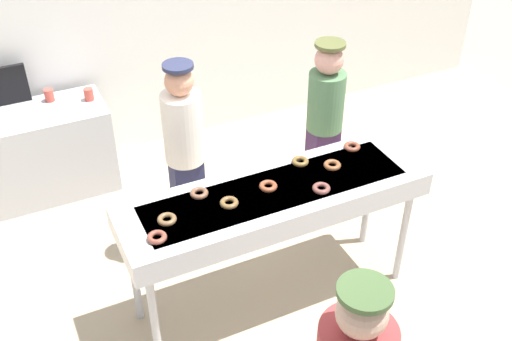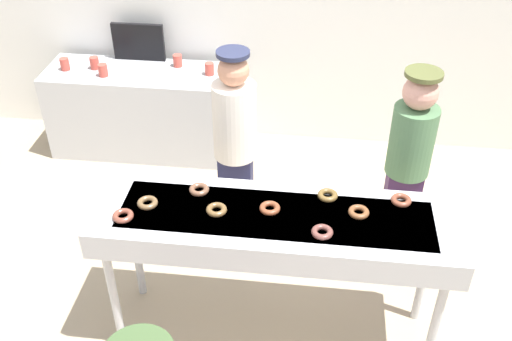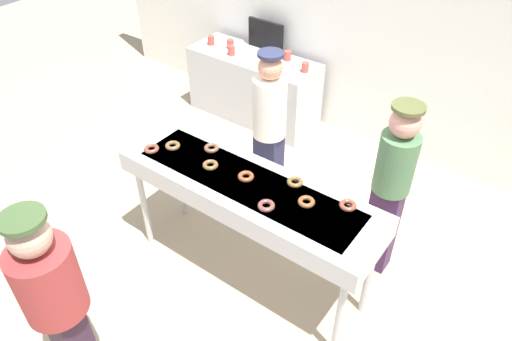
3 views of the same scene
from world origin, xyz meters
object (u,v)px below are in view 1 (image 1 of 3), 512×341
chocolate_donut_4 (157,237)px  chocolate_donut_8 (268,186)px  paper_cup_2 (89,94)px  worker_baker (185,154)px  fryer_conveyor (275,200)px  chocolate_donut_7 (300,161)px  chocolate_donut_3 (229,203)px  chocolate_donut_6 (332,165)px  chocolate_donut_0 (321,188)px  chocolate_donut_1 (199,193)px  worker_assistant (324,124)px  chocolate_donut_2 (352,147)px  prep_counter (19,158)px  chocolate_donut_5 (167,219)px  paper_cup_1 (49,95)px

chocolate_donut_4 → chocolate_donut_8: same height
paper_cup_2 → worker_baker: bearing=-71.9°
fryer_conveyor → chocolate_donut_7: (0.30, 0.20, 0.11)m
chocolate_donut_3 → chocolate_donut_6: 0.84m
chocolate_donut_0 → chocolate_donut_1: size_ratio=1.00×
chocolate_donut_0 → chocolate_donut_4: bearing=179.8°
chocolate_donut_8 → chocolate_donut_7: bearing=26.1°
paper_cup_2 → worker_assistant: bearing=-40.1°
chocolate_donut_8 → chocolate_donut_3: bearing=-170.6°
chocolate_donut_2 → chocolate_donut_3: size_ratio=1.00×
worker_baker → prep_counter: size_ratio=1.02×
chocolate_donut_7 → paper_cup_2: chocolate_donut_7 is taller
worker_assistant → chocolate_donut_2: bearing=72.7°
chocolate_donut_0 → chocolate_donut_8: bearing=150.8°
chocolate_donut_1 → chocolate_donut_2: (1.23, 0.04, 0.00)m
fryer_conveyor → chocolate_donut_0: bearing=-27.5°
chocolate_donut_0 → chocolate_donut_6: size_ratio=1.00×
worker_assistant → prep_counter: 2.78m
chocolate_donut_1 → chocolate_donut_2: bearing=1.9°
worker_baker → prep_counter: 1.84m
chocolate_donut_5 → paper_cup_2: chocolate_donut_5 is taller
chocolate_donut_6 → paper_cup_2: chocolate_donut_6 is taller
chocolate_donut_0 → prep_counter: size_ratio=0.07×
paper_cup_1 → chocolate_donut_1: bearing=-73.3°
fryer_conveyor → chocolate_donut_8: size_ratio=17.52×
chocolate_donut_4 → chocolate_donut_3: bearing=12.7°
chocolate_donut_2 → chocolate_donut_7: (-0.44, -0.00, 0.00)m
chocolate_donut_7 → paper_cup_2: bearing=119.4°
chocolate_donut_8 → paper_cup_2: (-0.76, 2.12, -0.16)m
worker_baker → chocolate_donut_8: bearing=115.1°
fryer_conveyor → chocolate_donut_2: bearing=15.1°
worker_baker → paper_cup_1: (-0.77, 1.48, -0.04)m
chocolate_donut_3 → worker_baker: worker_baker is taller
chocolate_donut_5 → paper_cup_1: size_ratio=1.09×
chocolate_donut_0 → worker_baker: size_ratio=0.07×
chocolate_donut_4 → paper_cup_1: chocolate_donut_4 is taller
chocolate_donut_8 → chocolate_donut_4: bearing=-168.5°
chocolate_donut_6 → prep_counter: chocolate_donut_6 is taller
fryer_conveyor → chocolate_donut_3: size_ratio=17.52×
chocolate_donut_5 → paper_cup_2: bearing=90.8°
chocolate_donut_3 → worker_baker: 0.84m
chocolate_donut_5 → worker_baker: size_ratio=0.07×
chocolate_donut_7 → chocolate_donut_8: size_ratio=1.00×
paper_cup_2 → chocolate_donut_6: bearing=-58.5°
chocolate_donut_1 → chocolate_donut_3: size_ratio=1.00×
chocolate_donut_8 → fryer_conveyor: bearing=-40.6°
chocolate_donut_6 → paper_cup_2: 2.47m
fryer_conveyor → chocolate_donut_1: 0.53m
chocolate_donut_8 → paper_cup_2: size_ratio=1.09×
fryer_conveyor → paper_cup_1: fryer_conveyor is taller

